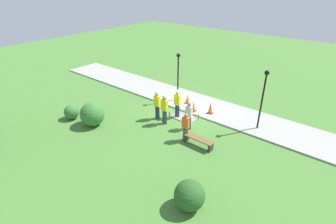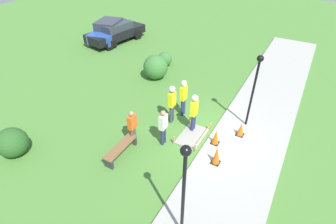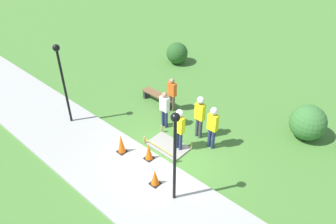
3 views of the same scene
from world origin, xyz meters
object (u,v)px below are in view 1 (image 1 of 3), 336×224
Objects in this scene: worker_supervisor at (165,106)px; bystander_in_orange_shirt at (186,125)px; traffic_cone_far_patch at (193,106)px; worker_trainee at (177,101)px; worker_assistant at (157,102)px; park_bench at (198,140)px; lamppost_near at (178,70)px; lamppost_far at (264,91)px; traffic_cone_sidewalk_edge at (187,99)px; traffic_cone_near_patch at (210,108)px; bystander_in_gray_shirt at (189,114)px.

bystander_in_orange_shirt is (-2.12, 0.72, -0.26)m from worker_supervisor.
traffic_cone_far_patch is at bearing -62.96° from bystander_in_orange_shirt.
bystander_in_orange_shirt is at bearing 137.03° from worker_trainee.
worker_trainee is at bearing -42.97° from bystander_in_orange_shirt.
worker_supervisor reaches higher than worker_assistant.
lamppost_near reaches higher than park_bench.
bystander_in_orange_shirt is 4.82m from lamppost_far.
lamppost_far reaches higher than bystander_in_orange_shirt.
lamppost_far is at bearing -115.84° from park_bench.
traffic_cone_sidewalk_edge is at bearing -72.58° from worker_trainee.
traffic_cone_sidewalk_edge is 0.37× the size of park_bench.
traffic_cone_far_patch is 0.20× the size of lamppost_far.
lamppost_far is at bearing 177.98° from lamppost_near.
worker_supervisor is (-0.54, 3.19, 0.79)m from traffic_cone_sidewalk_edge.
worker_supervisor is (2.99, -0.73, 0.86)m from park_bench.
traffic_cone_far_patch is at bearing -108.69° from worker_trainee.
park_bench is 0.90× the size of worker_supervisor.
worker_supervisor is (1.58, 2.85, 0.70)m from traffic_cone_near_patch.
worker_supervisor is at bearing 165.54° from worker_assistant.
park_bench is 3.56m from worker_trainee.
worker_assistant is at bearing -14.46° from worker_supervisor.
lamppost_far reaches higher than worker_supervisor.
worker_supervisor is (0.52, 2.42, 0.75)m from traffic_cone_far_patch.
lamppost_far reaches higher than worker_assistant.
lamppost_far is at bearing -172.45° from traffic_cone_far_patch.
worker_assistant is 3.05m from bystander_in_orange_shirt.
park_bench is at bearing 146.86° from worker_trainee.
traffic_cone_far_patch is at bearing -63.19° from bystander_in_gray_shirt.
worker_assistant is (0.78, -0.20, -0.03)m from worker_supervisor.
bystander_in_orange_shirt is at bearing -0.45° from park_bench.
traffic_cone_far_patch is 0.20× the size of lamppost_near.
worker_assistant is at bearing -13.83° from park_bench.
worker_assistant is 1.15× the size of bystander_in_orange_shirt.
worker_trainee reaches higher than traffic_cone_sidewalk_edge.
traffic_cone_sidewalk_edge reaches higher than park_bench.
worker_assistant is at bearing -17.64° from bystander_in_orange_shirt.
bystander_in_orange_shirt is 0.96× the size of bystander_in_gray_shirt.
worker_supervisor is at bearing 85.30° from worker_trainee.
lamppost_far is at bearing -125.79° from bystander_in_orange_shirt.
bystander_in_gray_shirt is 0.48× the size of lamppost_far.
worker_supervisor is 1.13× the size of bystander_in_gray_shirt.
bystander_in_gray_shirt is 4.30m from lamppost_near.
lamppost_near reaches higher than worker_trainee.
traffic_cone_near_patch is 0.43× the size of worker_trainee.
traffic_cone_near_patch is at bearing 2.36° from lamppost_far.
traffic_cone_far_patch is at bearing -120.34° from worker_assistant.
traffic_cone_near_patch is at bearing -157.69° from traffic_cone_far_patch.
worker_supervisor reaches higher than bystander_in_orange_shirt.
traffic_cone_far_patch is 1.50m from worker_trainee.
worker_trainee is (-0.10, -1.16, -0.04)m from worker_supervisor.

